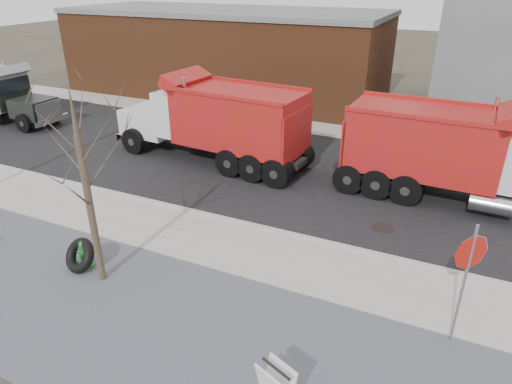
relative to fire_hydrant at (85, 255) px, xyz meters
The scene contains 13 objects.
ground 4.65m from the fire_hydrant, 30.21° to the left, with size 120.00×120.00×0.00m, color #383328.
gravel_verge 4.19m from the fire_hydrant, 16.28° to the right, with size 60.00×5.00×0.03m, color slate.
sidewalk 4.78m from the fire_hydrant, 32.81° to the left, with size 60.00×2.50×0.06m, color #9E9B93.
curb 5.59m from the fire_hydrant, 44.11° to the left, with size 60.00×0.15×0.11m, color #9E9B93.
road 9.52m from the fire_hydrant, 65.12° to the left, with size 60.00×9.40×0.02m, color black.
far_sidewalk 14.88m from the fire_hydrant, 74.39° to the left, with size 60.00×2.00×0.06m, color #9E9B93.
building_brick 20.37m from the fire_hydrant, 107.23° to the left, with size 20.20×8.20×5.30m.
bare_tree 3.03m from the fire_hydrant, 18.53° to the right, with size 3.20×3.20×5.20m.
fire_hydrant is the anchor object (origin of this frame).
truck_tire 0.15m from the fire_hydrant, 102.56° to the right, with size 1.12×0.97×0.96m.
stop_sign 9.51m from the fire_hydrant, ahead, with size 0.60×0.57×2.94m.
dump_truck_red_a 12.29m from the fire_hydrant, 44.36° to the left, with size 8.92×2.72×3.59m.
dump_truck_red_b 8.44m from the fire_hydrant, 93.56° to the left, with size 8.71×3.20×3.64m.
Camera 1 is at (4.62, -9.81, 7.34)m, focal length 32.00 mm.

